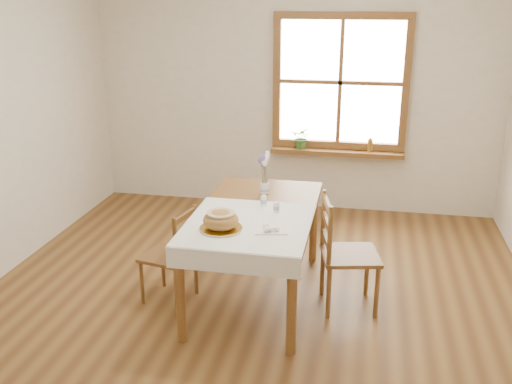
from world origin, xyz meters
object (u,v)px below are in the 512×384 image
(bread_plate, at_px, (221,229))
(flower_vase, at_px, (265,189))
(chair_left, at_px, (168,254))
(chair_right, at_px, (350,253))
(dining_table, at_px, (256,220))

(bread_plate, distance_m, flower_vase, 0.87)
(chair_left, bearing_deg, flower_vase, 142.50)
(chair_right, bearing_deg, bread_plate, 103.38)
(chair_left, height_order, chair_right, chair_right)
(flower_vase, bearing_deg, bread_plate, -100.60)
(flower_vase, bearing_deg, dining_table, -89.36)
(chair_left, relative_size, flower_vase, 8.98)
(chair_left, bearing_deg, dining_table, 116.79)
(chair_left, bearing_deg, chair_right, 108.17)
(chair_left, relative_size, chair_right, 0.86)
(dining_table, bearing_deg, flower_vase, 90.64)
(dining_table, bearing_deg, bread_plate, -109.81)
(bread_plate, bearing_deg, dining_table, 70.19)
(chair_right, xyz_separation_m, flower_vase, (-0.75, 0.42, 0.34))
(dining_table, bearing_deg, chair_right, -1.61)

